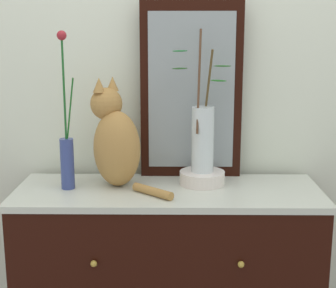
{
  "coord_description": "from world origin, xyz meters",
  "views": [
    {
      "loc": [
        0.02,
        -1.91,
        1.55
      ],
      "look_at": [
        0.0,
        0.0,
        1.13
      ],
      "focal_mm": 54.93,
      "sensor_mm": 36.0,
      "label": 1
    }
  ],
  "objects": [
    {
      "name": "cat_sitting",
      "position": [
        -0.21,
        0.05,
        1.13
      ],
      "size": [
        0.36,
        0.33,
        0.43
      ],
      "color": "#AB7B40",
      "rests_on": "sideboard"
    },
    {
      "name": "mirror_leaning",
      "position": [
        0.09,
        0.19,
        1.31
      ],
      "size": [
        0.42,
        0.03,
        0.72
      ],
      "color": "black",
      "rests_on": "sideboard"
    },
    {
      "name": "bowl_porcelain",
      "position": [
        0.14,
        0.07,
        0.97
      ],
      "size": [
        0.18,
        0.18,
        0.05
      ],
      "primitive_type": "cylinder",
      "color": "silver",
      "rests_on": "sideboard"
    },
    {
      "name": "vase_glass_clear",
      "position": [
        0.14,
        0.07,
        1.14
      ],
      "size": [
        0.24,
        0.11,
        0.56
      ],
      "color": "silver",
      "rests_on": "bowl_porcelain"
    },
    {
      "name": "wall_back",
      "position": [
        0.0,
        0.29,
        1.3
      ],
      "size": [
        4.4,
        0.08,
        2.6
      ],
      "primitive_type": "cube",
      "color": "silver",
      "rests_on": "ground_plane"
    },
    {
      "name": "vase_slim_green",
      "position": [
        -0.39,
        0.01,
        1.09
      ],
      "size": [
        0.06,
        0.05,
        0.6
      ],
      "color": "#344283",
      "rests_on": "sideboard"
    }
  ]
}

